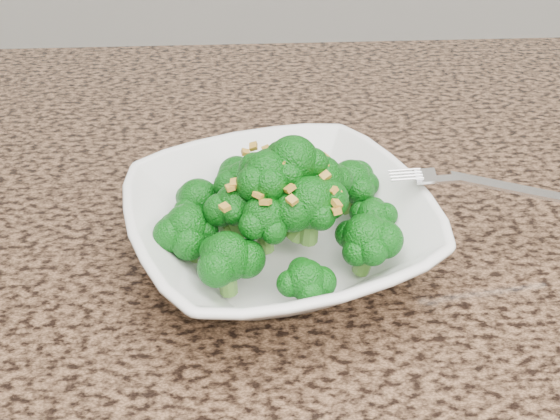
{
  "coord_description": "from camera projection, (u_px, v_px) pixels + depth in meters",
  "views": [
    {
      "loc": [
        -0.1,
        -0.11,
        1.28
      ],
      "look_at": [
        -0.07,
        0.35,
        0.95
      ],
      "focal_mm": 45.0,
      "sensor_mm": 36.0,
      "label": 1
    }
  ],
  "objects": [
    {
      "name": "bowl",
      "position": [
        280.0,
        230.0,
        0.58
      ],
      "size": [
        0.31,
        0.31,
        0.06
      ],
      "primitive_type": "imported",
      "rotation": [
        0.0,
        0.0,
        0.31
      ],
      "color": "white",
      "rests_on": "granite_counter"
    },
    {
      "name": "granite_counter",
      "position": [
        372.0,
        305.0,
        0.57
      ],
      "size": [
        1.64,
        1.04,
        0.03
      ],
      "primitive_type": "cube",
      "color": "brown",
      "rests_on": "cabinet"
    },
    {
      "name": "broccoli_pile",
      "position": [
        280.0,
        163.0,
        0.54
      ],
      "size": [
        0.21,
        0.21,
        0.07
      ],
      "primitive_type": null,
      "color": "#0A5C0D",
      "rests_on": "bowl"
    },
    {
      "name": "garlic_topping",
      "position": [
        280.0,
        119.0,
        0.52
      ],
      "size": [
        0.13,
        0.13,
        0.01
      ],
      "primitive_type": null,
      "color": "gold",
      "rests_on": "broccoli_pile"
    },
    {
      "name": "fork",
      "position": [
        451.0,
        180.0,
        0.57
      ],
      "size": [
        0.17,
        0.04,
        0.01
      ],
      "primitive_type": null,
      "rotation": [
        0.0,
        0.0,
        -0.08
      ],
      "color": "silver",
      "rests_on": "bowl"
    }
  ]
}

